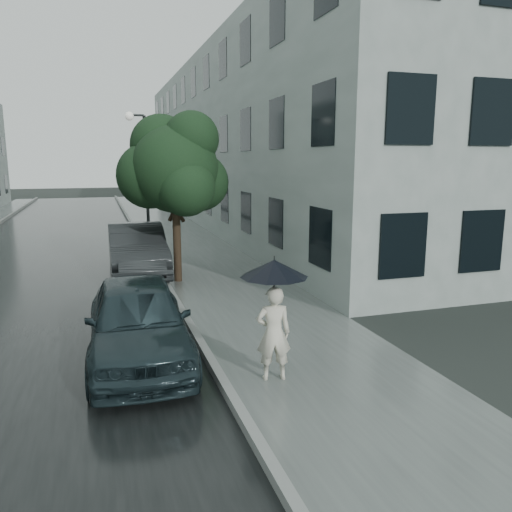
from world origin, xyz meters
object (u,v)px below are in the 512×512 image
object	(u,v)px
pedestrian	(274,333)
lamp_post	(143,174)
car_near	(138,320)
car_far	(137,249)
street_tree	(174,168)

from	to	relation	value
pedestrian	lamp_post	distance (m)	12.54
pedestrian	lamp_post	xyz separation A→B (m)	(-0.88, 12.31, 2.22)
pedestrian	lamp_post	bearing A→B (deg)	-75.82
car_near	car_far	xyz separation A→B (m)	(0.53, 7.06, 0.04)
street_tree	lamp_post	size ratio (longest dim) A/B	0.93
car_near	car_far	distance (m)	7.08
street_tree	lamp_post	world-z (taller)	lamp_post
street_tree	car_far	bearing A→B (deg)	129.52
lamp_post	car_near	size ratio (longest dim) A/B	1.22
street_tree	lamp_post	xyz separation A→B (m)	(-0.46, 5.03, -0.30)
lamp_post	car_near	xyz separation A→B (m)	(-1.13, -10.81, -2.27)
pedestrian	car_far	bearing A→B (deg)	-70.09
street_tree	car_near	xyz separation A→B (m)	(-1.59, -5.78, -2.56)
lamp_post	pedestrian	bearing A→B (deg)	-96.78
pedestrian	street_tree	xyz separation A→B (m)	(-0.42, 7.28, 2.52)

